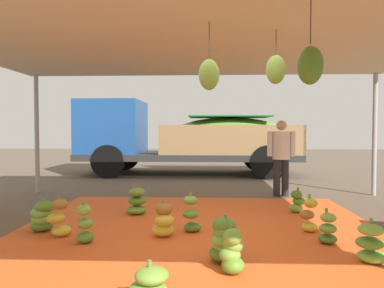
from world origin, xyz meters
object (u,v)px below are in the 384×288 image
(banana_bunch_9, at_px, (137,202))
(banana_bunch_10, at_px, (371,245))
(banana_bunch_0, at_px, (164,221))
(banana_bunch_11, at_px, (191,215))
(banana_bunch_2, at_px, (309,216))
(cargo_truck_main, at_px, (182,137))
(worker_0, at_px, (281,152))
(banana_bunch_4, at_px, (59,219))
(banana_bunch_7, at_px, (42,217))
(banana_bunch_8, at_px, (232,252))
(banana_bunch_1, at_px, (328,229))
(banana_bunch_3, at_px, (225,240))
(banana_bunch_13, at_px, (297,202))
(banana_bunch_12, at_px, (85,225))

(banana_bunch_9, relative_size, banana_bunch_10, 1.04)
(banana_bunch_0, height_order, banana_bunch_11, banana_bunch_11)
(banana_bunch_2, relative_size, cargo_truck_main, 0.08)
(worker_0, bearing_deg, banana_bunch_2, -93.39)
(banana_bunch_4, distance_m, banana_bunch_7, 0.42)
(banana_bunch_0, relative_size, banana_bunch_7, 1.03)
(banana_bunch_8, bearing_deg, banana_bunch_9, 120.05)
(banana_bunch_4, distance_m, banana_bunch_9, 1.56)
(banana_bunch_1, xyz_separation_m, banana_bunch_3, (-1.32, -0.67, 0.04))
(banana_bunch_10, bearing_deg, banana_bunch_9, 144.11)
(banana_bunch_2, distance_m, banana_bunch_10, 1.23)
(banana_bunch_2, height_order, banana_bunch_13, banana_bunch_2)
(banana_bunch_9, bearing_deg, banana_bunch_13, 5.24)
(banana_bunch_0, relative_size, banana_bunch_2, 0.92)
(banana_bunch_3, distance_m, banana_bunch_13, 2.79)
(banana_bunch_7, xyz_separation_m, cargo_truck_main, (1.48, 6.95, 1.01))
(banana_bunch_0, distance_m, banana_bunch_8, 1.50)
(banana_bunch_9, distance_m, worker_0, 3.46)
(banana_bunch_10, bearing_deg, banana_bunch_8, -166.66)
(banana_bunch_11, bearing_deg, banana_bunch_2, 2.26)
(banana_bunch_13, bearing_deg, banana_bunch_3, -119.27)
(cargo_truck_main, bearing_deg, banana_bunch_7, -102.02)
(banana_bunch_13, relative_size, cargo_truck_main, 0.06)
(banana_bunch_3, xyz_separation_m, banana_bunch_7, (-2.54, 1.07, -0.02))
(banana_bunch_12, bearing_deg, banana_bunch_13, 30.88)
(banana_bunch_2, bearing_deg, banana_bunch_10, -73.89)
(banana_bunch_11, bearing_deg, banana_bunch_12, -156.72)
(banana_bunch_2, bearing_deg, banana_bunch_9, 159.75)
(banana_bunch_2, bearing_deg, banana_bunch_12, -167.96)
(banana_bunch_8, bearing_deg, banana_bunch_2, 52.56)
(banana_bunch_10, height_order, worker_0, worker_0)
(banana_bunch_13, relative_size, worker_0, 0.26)
(banana_bunch_7, bearing_deg, banana_bunch_12, -32.76)
(banana_bunch_4, relative_size, cargo_truck_main, 0.08)
(banana_bunch_3, bearing_deg, cargo_truck_main, 97.49)
(banana_bunch_10, relative_size, worker_0, 0.29)
(banana_bunch_11, xyz_separation_m, banana_bunch_12, (-1.33, -0.57, -0.00))
(banana_bunch_12, distance_m, cargo_truck_main, 7.56)
(banana_bunch_0, xyz_separation_m, banana_bunch_1, (2.11, -0.24, -0.03))
(banana_bunch_12, bearing_deg, banana_bunch_7, 147.24)
(banana_bunch_2, distance_m, banana_bunch_13, 1.23)
(banana_bunch_13, bearing_deg, banana_bunch_1, -91.33)
(banana_bunch_12, relative_size, cargo_truck_main, 0.08)
(banana_bunch_0, distance_m, banana_bunch_11, 0.43)
(banana_bunch_3, distance_m, banana_bunch_12, 1.85)
(cargo_truck_main, bearing_deg, banana_bunch_11, -84.77)
(banana_bunch_4, bearing_deg, banana_bunch_13, 24.25)
(banana_bunch_2, distance_m, banana_bunch_11, 1.66)
(banana_bunch_4, bearing_deg, worker_0, 41.91)
(banana_bunch_8, bearing_deg, banana_bunch_3, 98.98)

